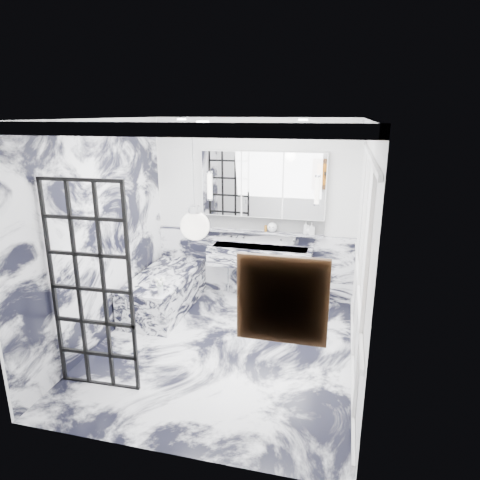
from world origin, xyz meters
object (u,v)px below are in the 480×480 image
(trough_sink, at_px, (260,256))
(bathtub, at_px, (165,292))
(mirror_cabinet, at_px, (263,185))
(crittall_door, at_px, (91,289))

(trough_sink, height_order, bathtub, trough_sink)
(trough_sink, distance_m, mirror_cabinet, 1.10)
(trough_sink, xyz_separation_m, bathtub, (-1.33, -0.66, -0.45))
(crittall_door, height_order, trough_sink, crittall_door)
(trough_sink, bearing_deg, crittall_door, -115.75)
(bathtub, bearing_deg, mirror_cabinet, 32.06)
(crittall_door, distance_m, bathtub, 2.11)
(mirror_cabinet, bearing_deg, crittall_door, -114.35)
(trough_sink, distance_m, bathtub, 1.55)
(crittall_door, xyz_separation_m, trough_sink, (1.25, 2.59, -0.40))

